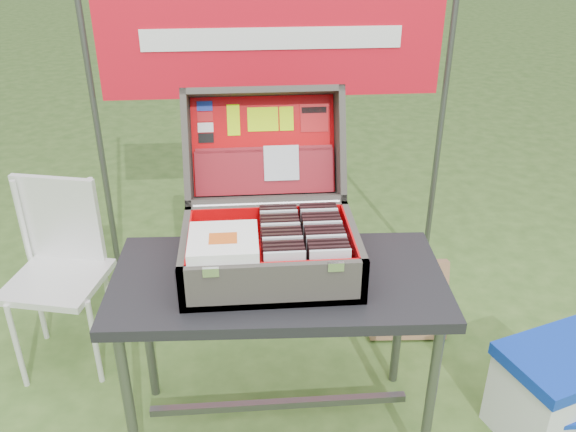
{
  "coord_description": "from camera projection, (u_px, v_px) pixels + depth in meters",
  "views": [
    {
      "loc": [
        -0.16,
        -1.76,
        1.88
      ],
      "look_at": [
        -0.01,
        0.1,
        0.9
      ],
      "focal_mm": 38.0,
      "sensor_mm": 36.0,
      "label": 1
    }
  ],
  "objects": [
    {
      "name": "chair_leg_bl",
      "position": [
        39.0,
        301.0,
        2.83
      ],
      "size": [
        0.02,
        0.02,
        0.42
      ],
      "primitive_type": "cylinder",
      "color": "silver",
      "rests_on": "ground"
    },
    {
      "name": "chair_leg_fr",
      "position": [
        95.0,
        343.0,
        2.57
      ],
      "size": [
        0.02,
        0.02,
        0.42
      ],
      "primitive_type": "cylinder",
      "color": "silver",
      "rests_on": "ground"
    },
    {
      "name": "suitcase_liner_floor",
      "position": [
        271.0,
        266.0,
        2.11
      ],
      "size": [
        0.55,
        0.38,
        0.01
      ],
      "primitive_type": "cube",
      "color": "red",
      "rests_on": "suitcase_base_bottom"
    },
    {
      "name": "cd_left_3",
      "position": [
        283.0,
        261.0,
        1.99
      ],
      "size": [
        0.13,
        0.01,
        0.15
      ],
      "primitive_type": "cube",
      "color": "black",
      "rests_on": "suitcase_liner_floor"
    },
    {
      "name": "suitcase_hinge",
      "position": [
        267.0,
        204.0,
        2.23
      ],
      "size": [
        0.54,
        0.02,
        0.02
      ],
      "primitive_type": "cylinder",
      "rotation": [
        0.0,
        1.57,
        0.0
      ],
      "color": "silver",
      "rests_on": "suitcase_base_wall_back"
    },
    {
      "name": "lid_card_neon_tall",
      "position": [
        233.0,
        120.0,
        2.31
      ],
      "size": [
        0.05,
        0.04,
        0.11
      ],
      "primitive_type": "cube",
      "rotation": [
        -1.94,
        0.0,
        0.0
      ],
      "color": "#C4FB02",
      "rests_on": "suitcase_lid_liner"
    },
    {
      "name": "lid_sticker_cc_b",
      "position": [
        205.0,
        117.0,
        2.31
      ],
      "size": [
        0.06,
        0.02,
        0.03
      ],
      "primitive_type": "cube",
      "rotation": [
        -1.94,
        0.0,
        0.0
      ],
      "color": "red",
      "rests_on": "suitcase_lid_liner"
    },
    {
      "name": "cd_right_6",
      "position": [
        324.0,
        248.0,
        2.06
      ],
      "size": [
        0.13,
        0.01,
        0.15
      ],
      "primitive_type": "cube",
      "color": "black",
      "rests_on": "suitcase_liner_floor"
    },
    {
      "name": "suitcase_base_wall_back",
      "position": [
        267.0,
        225.0,
        2.26
      ],
      "size": [
        0.6,
        0.02,
        0.16
      ],
      "primitive_type": "cube",
      "color": "#403E38",
      "rests_on": "table_top"
    },
    {
      "name": "cd_left_11",
      "position": [
        279.0,
        233.0,
        2.16
      ],
      "size": [
        0.13,
        0.01,
        0.15
      ],
      "primitive_type": "cube",
      "color": "black",
      "rests_on": "suitcase_liner_floor"
    },
    {
      "name": "chair_upright_right",
      "position": [
        97.0,
        219.0,
        2.67
      ],
      "size": [
        0.02,
        0.02,
        0.4
      ],
      "primitive_type": "cylinder",
      "color": "silver",
      "rests_on": "chair_seat"
    },
    {
      "name": "songbook_5",
      "position": [
        223.0,
        239.0,
        1.95
      ],
      "size": [
        0.22,
        0.22,
        0.0
      ],
      "primitive_type": "cube",
      "color": "white",
      "rests_on": "suitcase_base_wall_front"
    },
    {
      "name": "chair_leg_fl",
      "position": [
        17.0,
        347.0,
        2.54
      ],
      "size": [
        0.02,
        0.02,
        0.42
      ],
      "primitive_type": "cylinder",
      "color": "silver",
      "rests_on": "ground"
    },
    {
      "name": "songbook_graphic",
      "position": [
        223.0,
        238.0,
        1.94
      ],
      "size": [
        0.09,
        0.07,
        0.0
      ],
      "primitive_type": "cube",
      "color": "#D85919",
      "rests_on": "songbook_6"
    },
    {
      "name": "table",
      "position": [
        279.0,
        356.0,
        2.27
      ],
      "size": [
        1.17,
        0.62,
        0.72
      ],
      "primitive_type": null,
      "rotation": [
        0.0,
        0.0,
        -0.04
      ],
      "color": "black",
      "rests_on": "ground"
    },
    {
      "name": "cd_left_9",
      "position": [
        280.0,
        239.0,
        2.11
      ],
      "size": [
        0.13,
        0.01,
        0.15
      ],
      "primitive_type": "cube",
      "color": "black",
      "rests_on": "suitcase_liner_floor"
    },
    {
      "name": "cd_right_11",
      "position": [
        320.0,
        231.0,
        2.17
      ],
      "size": [
        0.13,
        0.01,
        0.15
      ],
      "primitive_type": "cube",
      "color": "black",
      "rests_on": "suitcase_liner_floor"
    },
    {
      "name": "suitcase_liner_wall_back",
      "position": [
        268.0,
        224.0,
        2.24
      ],
      "size": [
        0.55,
        0.01,
        0.14
      ],
      "primitive_type": "cube",
      "color": "red",
      "rests_on": "suitcase_base_bottom"
    },
    {
      "name": "lid_card_neon_main",
      "position": [
        263.0,
        119.0,
        2.32
      ],
      "size": [
        0.12,
        0.04,
        0.09
      ],
      "primitive_type": "cube",
      "rotation": [
        -1.94,
        0.0,
        0.0
      ],
      "color": "#C4FB02",
      "rests_on": "suitcase_lid_liner"
    },
    {
      "name": "songbook_3",
      "position": [
        223.0,
        242.0,
        1.96
      ],
      "size": [
        0.22,
        0.22,
        0.0
      ],
      "primitive_type": "cube",
      "color": "white",
      "rests_on": "suitcase_base_wall_front"
    },
    {
      "name": "lid_sticker_band",
      "position": [
        314.0,
        118.0,
        2.34
      ],
      "size": [
        0.11,
        0.04,
        0.1
      ],
      "primitive_type": "cube",
      "rotation": [
        -1.94,
        0.0,
        0.0
      ],
      "color": "red",
      "rests_on": "suitcase_lid_liner"
    },
    {
      "name": "cd_left_2",
      "position": [
        284.0,
        265.0,
        1.97
      ],
      "size": [
        0.13,
        0.01,
        0.15
      ],
      "primitive_type": "cube",
      "color": "black",
      "rests_on": "suitcase_liner_floor"
    },
    {
      "name": "banner",
      "position": [
        272.0,
        38.0,
        2.8
      ],
      "size": [
        1.6,
        0.02,
        0.55
      ],
      "primitive_type": "cube",
      "color": "red",
      "rests_on": "banner_post_left"
    },
    {
      "name": "cd_right_8",
      "position": [
        322.0,
        241.0,
        2.1
      ],
      "size": [
        0.13,
        0.01,
        0.15
      ],
      "primitive_type": "cube",
      "color": "silver",
      "rests_on": "suitcase_liner_floor"
    },
    {
      "name": "suitcase_lid_rim_left",
      "position": [
        187.0,
        148.0,
        2.27
      ],
      "size": [
        0.02,
        0.3,
        0.46
      ],
      "primitive_type": "cube",
      "rotation": [
        -1.94,
        0.0,
        0.0
      ],
      "color": "#403E38",
      "rests_on": "suitcase_lid_back"
    },
    {
      "name": "songbook_0",
      "position": [
        224.0,
        246.0,
        1.96
      ],
      "size": [
        0.22,
        0.22,
        0.0
      ],
      "primitive_type": "cube",
      "color": "white",
      "rests_on": "suitcase_base_wall_front"
    },
    {
      "name": "lid_sticker_band_bar",
      "position": [
        314.0,
        110.0,
        2.33
      ],
      "size": [
        0.1,
        0.01,
        0.02
      ],
      "primitive_type": "cube",
      "rotation": [
        -1.94,
        0.0,
        0.0
      ],
      "color": "black",
      "rests_on": "suitcase_lid_liner"
    },
    {
      "name": "cd_left_10",
      "position": [
        280.0,
        236.0,
        2.14
      ],
      "size": [
        0.13,
        0.01,
        0.15
      ],
      "primitive_type": "cube",
      "color": "black",
      "rests_on": "suitcase_liner_floor"
    },
    {
      "name": "cd_left_1",
      "position": [
        284.0,
        268.0,
        1.95
      ],
      "size": [
        0.13,
        0.01,
        0.15
      ],
      "primitive_type": "cube",
      "color": "black",
      "rests_on": "suitcase_liner_floor"
    },
    {
      "name": "cd_right_7",
      "position": [
        323.0,
        244.0,
        2.08
      ],
      "size": [
        0.13,
        0.01,
        0.15
      ],
      "primitive_type": "cube",
      "color": "black",
      "rests_on": "suitcase_liner_floor"
    },
    {
      "name": "suitcase_liner_wall_left",
      "position": [
        190.0,
        253.0,
        2.06
      ],
      "size": [
        0.01,
        0.38,
        0.14
      ],
      "primitive_type": "cube",
      "color": "red",
      "rests_on": "suitcase_base_bottom"
    },
    {
      "name": "table_leg_fr",
      "position": [
        431.0,
        397.0,
        2.11
      ],
      "size": [
        0.04,
        0.04,
        0.68
      ],
      "primitive_type": "cylinder",
      "color": "#59595B",
      "rests_on": "ground"
    },
    {
      "name": "suitcase_lid_liner",
      "position": [
        264.0,
        146.0,
        2.34
      ],
      "size": [
        0.55,
        0.14,
        0.35
      ],
      "primitive_type": "cube",
      "rotation": [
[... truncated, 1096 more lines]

